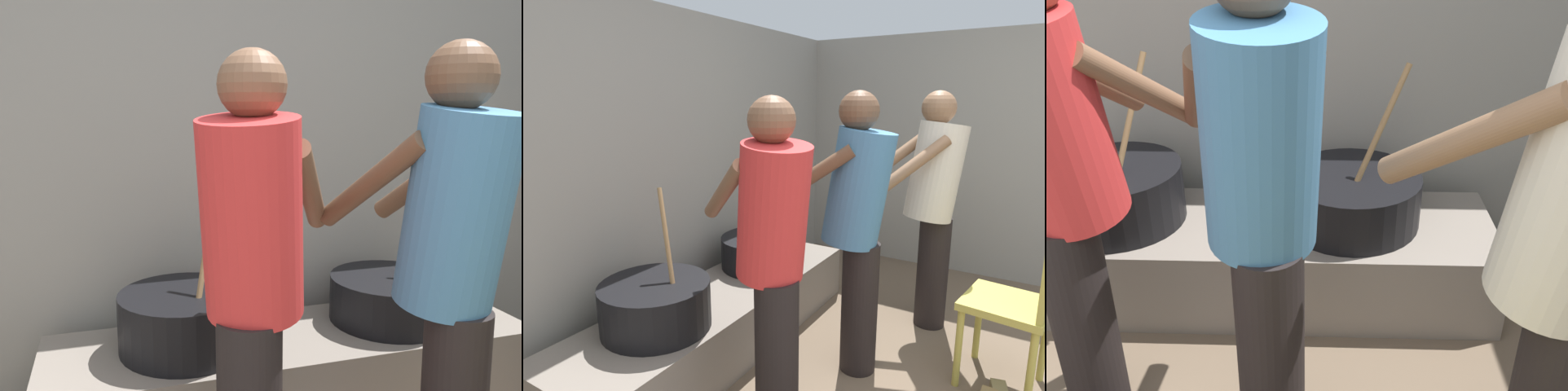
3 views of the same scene
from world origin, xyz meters
TOP-DOWN VIEW (x-y plane):
  - block_enclosure_rear at (0.00, 2.34)m, footprint 5.04×0.20m
  - hearth_ledge at (0.27, 1.82)m, footprint 2.18×0.60m
  - cooking_pot_main at (-0.22, 1.83)m, footprint 0.55×0.55m
  - cooking_pot_secondary at (0.76, 1.84)m, footprint 0.57×0.57m
  - cook_in_red_shirt at (-0.11, 1.19)m, footprint 0.60×0.71m
  - cook_in_cream_shirt at (1.20, 0.81)m, footprint 0.68×0.69m
  - cook_in_blue_shirt at (0.48, 1.04)m, footprint 0.48×0.71m
  - chair_olive at (0.76, 0.25)m, footprint 0.45×0.45m

SIDE VIEW (x-z plane):
  - hearth_ledge at x=0.27m, z-range 0.00..0.36m
  - cooking_pot_secondary at x=0.76m, z-range 0.13..0.80m
  - cooking_pot_main at x=-0.22m, z-range 0.13..0.83m
  - chair_olive at x=0.76m, z-range 0.05..0.93m
  - cook_in_red_shirt at x=-0.11m, z-range 0.10..1.62m
  - cook_in_blue_shirt at x=0.48m, z-range 0.11..1.66m
  - cook_in_cream_shirt at x=1.20m, z-range 0.11..1.66m
  - block_enclosure_rear at x=0.00m, z-range 0.00..2.05m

